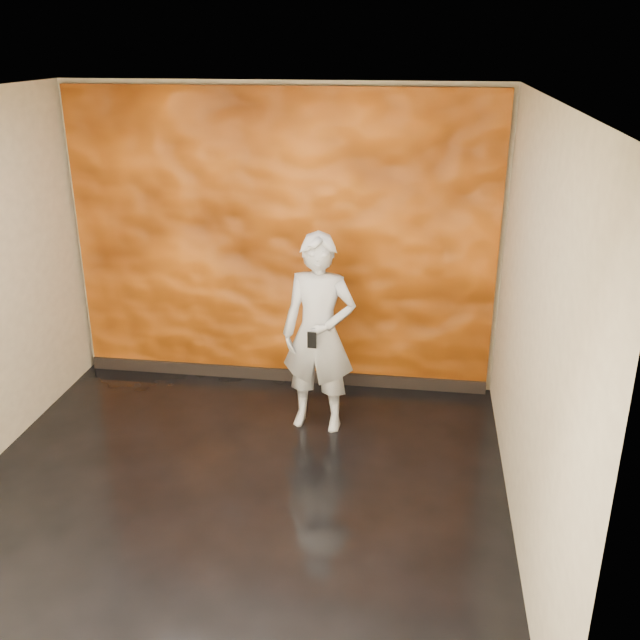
# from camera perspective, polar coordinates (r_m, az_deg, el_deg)

# --- Properties ---
(room) EXTENTS (4.02, 4.02, 2.81)m
(room) POSITION_cam_1_polar(r_m,az_deg,el_deg) (4.76, -7.78, 0.11)
(room) COLOR black
(room) RESTS_ON ground
(feature_wall) EXTENTS (3.90, 0.06, 2.75)m
(feature_wall) POSITION_cam_1_polar(r_m,az_deg,el_deg) (6.57, -3.15, 6.17)
(feature_wall) COLOR orange
(feature_wall) RESTS_ON ground
(baseboard) EXTENTS (3.90, 0.04, 0.12)m
(baseboard) POSITION_cam_1_polar(r_m,az_deg,el_deg) (7.01, -2.99, -4.38)
(baseboard) COLOR black
(baseboard) RESTS_ON ground
(man) EXTENTS (0.66, 0.47, 1.70)m
(man) POSITION_cam_1_polar(r_m,az_deg,el_deg) (5.89, -0.09, -1.12)
(man) COLOR #9A9EA9
(man) RESTS_ON ground
(phone) EXTENTS (0.07, 0.02, 0.14)m
(phone) POSITION_cam_1_polar(r_m,az_deg,el_deg) (5.66, -0.66, -1.62)
(phone) COLOR black
(phone) RESTS_ON man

